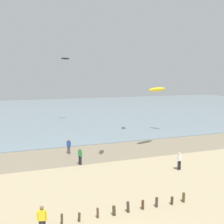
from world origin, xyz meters
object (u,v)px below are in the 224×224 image
Objects in this scene: person_mid_beach at (179,160)px; person_right_flank at (69,146)px; person_by_waterline at (42,220)px; kite_aloft_1 at (157,89)px; kite_aloft_4 at (65,59)px; person_left_flank at (80,156)px.

person_mid_beach is 1.00× the size of person_right_flank.
person_by_waterline is 0.58× the size of kite_aloft_1.
kite_aloft_4 is at bearing 98.33° from person_mid_beach.
kite_aloft_4 reaches higher than person_right_flank.
person_by_waterline and person_left_flank have the same top height.
person_by_waterline is at bearing -153.67° from person_mid_beach.
person_right_flank is at bearing 133.49° from person_mid_beach.
kite_aloft_4 is (-6.41, 22.64, 4.71)m from kite_aloft_1.
person_mid_beach is at bearing -112.40° from kite_aloft_4.
kite_aloft_4 reaches higher than person_mid_beach.
person_left_flank is 28.21m from kite_aloft_4.
person_mid_beach is 9.58m from person_left_flank.
kite_aloft_4 is at bearing 76.52° from person_by_waterline.
kite_aloft_1 is at bearing -6.63° from person_right_flank.
kite_aloft_1 reaches higher than person_by_waterline.
kite_aloft_1 is (10.51, -1.22, 6.22)m from person_right_flank.
person_mid_beach is 1.00× the size of person_left_flank.
person_left_flank is (5.00, 11.33, 0.00)m from person_by_waterline.
person_right_flank is 0.58× the size of kite_aloft_1.
person_by_waterline is at bearing 21.24° from kite_aloft_1.
person_by_waterline is 0.83× the size of kite_aloft_4.
kite_aloft_1 reaches higher than person_left_flank.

